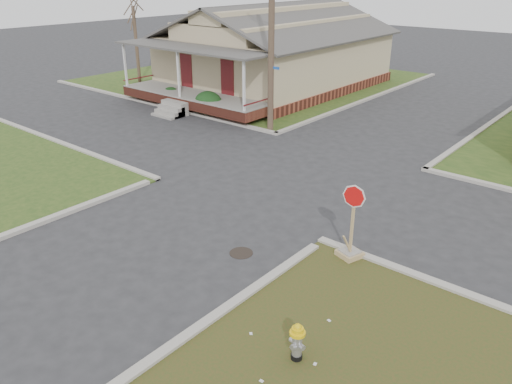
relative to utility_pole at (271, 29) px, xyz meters
The scene contains 11 objects.
ground 10.89m from the utility_pole, 64.74° to the right, with size 120.00×120.00×0.00m, color #2A2A2D.
verge_far_left 13.48m from the utility_pole, 134.04° to the left, with size 19.00×19.00×0.05m, color #2B4819.
curbs 7.39m from the utility_pole, 42.88° to the right, with size 80.00×40.00×0.12m, color #AAA499, non-canonical shape.
manhole 12.29m from the utility_pole, 55.75° to the right, with size 0.64×0.64×0.01m, color black.
corner_house 9.99m from the utility_pole, 126.69° to the left, with size 10.10×15.50×5.30m.
utility_pole is the anchor object (origin of this frame).
tree_far_left 14.31m from the utility_pole, 167.34° to the left, with size 0.22×0.22×4.90m, color #463528.
fire_hydrant 15.95m from the utility_pole, 49.86° to the right, with size 0.31×0.31×0.83m.
stop_sign 12.41m from the utility_pole, 41.36° to the right, with size 0.59×0.57×2.07m.
hedge_left 8.74m from the utility_pole, behind, with size 1.26×1.04×0.96m, color black.
hedge_right 5.92m from the utility_pole, behind, with size 1.53×1.25×1.17m, color black.
Camera 1 is at (9.98, -9.24, 7.01)m, focal length 35.00 mm.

